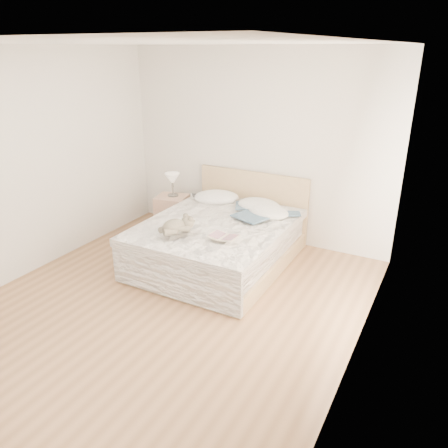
% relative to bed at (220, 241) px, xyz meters
% --- Properties ---
extents(floor, '(4.00, 4.50, 0.00)m').
position_rel_bed_xyz_m(floor, '(0.00, -1.19, -0.31)').
color(floor, brown).
rests_on(floor, ground).
extents(ceiling, '(4.00, 4.50, 0.00)m').
position_rel_bed_xyz_m(ceiling, '(0.00, -1.19, 2.39)').
color(ceiling, white).
rests_on(ceiling, ground).
extents(wall_back, '(4.00, 0.02, 2.70)m').
position_rel_bed_xyz_m(wall_back, '(0.00, 1.06, 1.04)').
color(wall_back, silver).
rests_on(wall_back, ground).
extents(wall_left, '(0.02, 4.50, 2.70)m').
position_rel_bed_xyz_m(wall_left, '(-2.00, -1.19, 1.04)').
color(wall_left, silver).
rests_on(wall_left, ground).
extents(wall_right, '(0.02, 4.50, 2.70)m').
position_rel_bed_xyz_m(wall_right, '(2.00, -1.19, 1.04)').
color(wall_right, silver).
rests_on(wall_right, ground).
extents(window, '(0.02, 1.30, 1.10)m').
position_rel_bed_xyz_m(window, '(1.99, -0.89, 1.14)').
color(window, white).
rests_on(window, wall_right).
extents(bed, '(1.72, 2.14, 1.00)m').
position_rel_bed_xyz_m(bed, '(0.00, 0.00, 0.00)').
color(bed, tan).
rests_on(bed, floor).
extents(nightstand, '(0.53, 0.49, 0.56)m').
position_rel_bed_xyz_m(nightstand, '(-1.17, 0.60, -0.03)').
color(nightstand, tan).
rests_on(nightstand, floor).
extents(table_lamp, '(0.27, 0.27, 0.35)m').
position_rel_bed_xyz_m(table_lamp, '(-1.17, 0.63, 0.51)').
color(table_lamp, '#48443F').
rests_on(table_lamp, nightstand).
extents(pillow_left, '(0.78, 0.69, 0.20)m').
position_rel_bed_xyz_m(pillow_left, '(-0.43, 0.67, 0.33)').
color(pillow_left, white).
rests_on(pillow_left, bed).
extents(pillow_middle, '(0.63, 0.46, 0.18)m').
position_rel_bed_xyz_m(pillow_middle, '(0.26, 0.65, 0.33)').
color(pillow_middle, white).
rests_on(pillow_middle, bed).
extents(pillow_right, '(0.65, 0.52, 0.17)m').
position_rel_bed_xyz_m(pillow_right, '(0.47, 0.48, 0.33)').
color(pillow_right, white).
rests_on(pillow_right, bed).
extents(blouse, '(0.87, 0.89, 0.03)m').
position_rel_bed_xyz_m(blouse, '(0.37, 0.36, 0.32)').
color(blouse, '#324C63').
rests_on(blouse, bed).
extents(photo_book, '(0.39, 0.37, 0.02)m').
position_rel_bed_xyz_m(photo_book, '(-0.64, 0.58, 0.32)').
color(photo_book, silver).
rests_on(photo_book, bed).
extents(childrens_book, '(0.35, 0.25, 0.02)m').
position_rel_bed_xyz_m(childrens_book, '(0.34, -0.52, 0.32)').
color(childrens_book, beige).
rests_on(childrens_book, bed).
extents(teddy_bear, '(0.39, 0.45, 0.20)m').
position_rel_bed_xyz_m(teddy_bear, '(-0.23, -0.70, 0.34)').
color(teddy_bear, '#6C6452').
rests_on(teddy_bear, bed).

